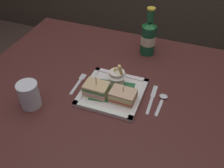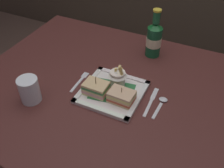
# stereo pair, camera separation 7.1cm
# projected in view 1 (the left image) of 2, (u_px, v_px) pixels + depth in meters

# --- Properties ---
(dining_table) EXTENTS (1.21, 0.96, 0.73)m
(dining_table) POSITION_uv_depth(u_px,v_px,m) (112.00, 111.00, 1.18)
(dining_table) COLOR #49221F
(dining_table) RESTS_ON ground_plane
(square_plate) EXTENTS (0.25, 0.25, 0.02)m
(square_plate) POSITION_uv_depth(u_px,v_px,m) (112.00, 92.00, 1.07)
(square_plate) COLOR white
(square_plate) RESTS_ON dining_table
(sandwich_half_left) EXTENTS (0.10, 0.07, 0.08)m
(sandwich_half_left) POSITION_uv_depth(u_px,v_px,m) (96.00, 89.00, 1.04)
(sandwich_half_left) COLOR #D1C37A
(sandwich_half_left) RESTS_ON square_plate
(sandwich_half_right) EXTENTS (0.10, 0.07, 0.07)m
(sandwich_half_right) POSITION_uv_depth(u_px,v_px,m) (123.00, 96.00, 1.01)
(sandwich_half_right) COLOR #D2B988
(sandwich_half_right) RESTS_ON square_plate
(fries_cup) EXTENTS (0.08, 0.08, 0.12)m
(fries_cup) POSITION_uv_depth(u_px,v_px,m) (117.00, 76.00, 1.07)
(fries_cup) COLOR white
(fries_cup) RESTS_ON square_plate
(beer_bottle) EXTENTS (0.07, 0.07, 0.24)m
(beer_bottle) POSITION_uv_depth(u_px,v_px,m) (148.00, 37.00, 1.24)
(beer_bottle) COLOR #16502F
(beer_bottle) RESTS_ON dining_table
(water_glass) EXTENTS (0.08, 0.08, 0.10)m
(water_glass) POSITION_uv_depth(u_px,v_px,m) (29.00, 96.00, 0.99)
(water_glass) COLOR silver
(water_glass) RESTS_ON dining_table
(fork) EXTENTS (0.02, 0.14, 0.00)m
(fork) POSITION_uv_depth(u_px,v_px,m) (79.00, 82.00, 1.12)
(fork) COLOR silver
(fork) RESTS_ON dining_table
(knife) EXTENTS (0.02, 0.17, 0.00)m
(knife) POSITION_uv_depth(u_px,v_px,m) (152.00, 98.00, 1.05)
(knife) COLOR silver
(knife) RESTS_ON dining_table
(spoon) EXTENTS (0.04, 0.13, 0.01)m
(spoon) POSITION_uv_depth(u_px,v_px,m) (162.00, 99.00, 1.04)
(spoon) COLOR silver
(spoon) RESTS_ON dining_table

